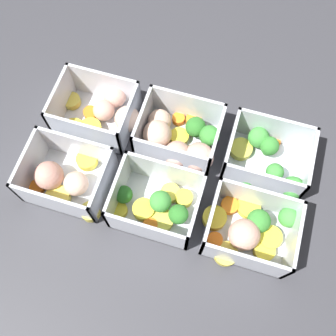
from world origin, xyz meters
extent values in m
plane|color=#38383D|center=(0.00, 0.00, 0.00)|extent=(4.00, 4.00, 0.00)
cube|color=silver|center=(-0.15, -0.06, 0.00)|extent=(0.13, 0.11, 0.00)
cube|color=silver|center=(-0.15, -0.11, 0.04)|extent=(0.13, 0.01, 0.07)
cube|color=silver|center=(-0.15, -0.01, 0.04)|extent=(0.13, 0.01, 0.07)
cube|color=silver|center=(-0.21, -0.06, 0.04)|extent=(0.01, 0.11, 0.07)
cube|color=silver|center=(-0.09, -0.06, 0.04)|extent=(0.01, 0.11, 0.07)
cylinder|color=#519448|center=(-0.13, -0.10, 0.01)|extent=(0.01, 0.01, 0.01)
sphere|color=#42933D|center=(-0.13, -0.10, 0.03)|extent=(0.04, 0.04, 0.04)
cylinder|color=#DBC647|center=(-0.11, -0.08, 0.01)|extent=(0.05, 0.05, 0.01)
cylinder|color=#49883F|center=(-0.15, -0.09, 0.01)|extent=(0.01, 0.01, 0.02)
sphere|color=#388433|center=(-0.15, -0.09, 0.03)|extent=(0.03, 0.03, 0.03)
cylinder|color=#519448|center=(-0.17, -0.04, 0.01)|extent=(0.01, 0.01, 0.02)
sphere|color=#42933D|center=(-0.17, -0.04, 0.03)|extent=(0.03, 0.03, 0.03)
cylinder|color=#519448|center=(-0.13, -0.02, 0.01)|extent=(0.01, 0.01, 0.01)
sphere|color=#42933D|center=(-0.13, -0.02, 0.02)|extent=(0.03, 0.03, 0.03)
cylinder|color=#519448|center=(-0.20, -0.02, 0.01)|extent=(0.01, 0.01, 0.01)
sphere|color=#42933D|center=(-0.20, -0.02, 0.03)|extent=(0.04, 0.04, 0.04)
cylinder|color=orange|center=(-0.16, -0.11, 0.01)|extent=(0.03, 0.03, 0.01)
cube|color=silver|center=(0.00, -0.06, 0.00)|extent=(0.13, 0.11, 0.00)
cube|color=silver|center=(0.00, -0.11, 0.04)|extent=(0.13, 0.01, 0.07)
cube|color=silver|center=(0.00, -0.01, 0.04)|extent=(0.13, 0.01, 0.07)
cube|color=silver|center=(-0.06, -0.06, 0.04)|extent=(0.01, 0.11, 0.07)
cube|color=silver|center=(0.06, -0.06, 0.04)|extent=(0.01, 0.11, 0.07)
cylinder|color=orange|center=(0.03, -0.02, 0.01)|extent=(0.04, 0.04, 0.02)
sphere|color=#D19E8C|center=(-0.01, -0.03, 0.03)|extent=(0.06, 0.06, 0.05)
sphere|color=beige|center=(0.04, -0.08, 0.02)|extent=(0.04, 0.04, 0.04)
cylinder|color=#49883F|center=(-0.05, -0.07, 0.01)|extent=(0.01, 0.01, 0.02)
sphere|color=#388433|center=(-0.05, -0.07, 0.03)|extent=(0.03, 0.03, 0.03)
sphere|color=#D19E8C|center=(-0.04, -0.03, 0.03)|extent=(0.06, 0.06, 0.05)
cylinder|color=yellow|center=(0.00, -0.07, 0.01)|extent=(0.05, 0.05, 0.01)
sphere|color=beige|center=(0.04, -0.05, 0.03)|extent=(0.06, 0.06, 0.05)
cylinder|color=orange|center=(-0.02, -0.11, 0.01)|extent=(0.03, 0.03, 0.01)
cylinder|color=orange|center=(0.01, -0.10, 0.01)|extent=(0.03, 0.03, 0.01)
cylinder|color=#407A37|center=(-0.02, -0.08, 0.01)|extent=(0.01, 0.01, 0.01)
sphere|color=#2D7228|center=(-0.02, -0.08, 0.03)|extent=(0.04, 0.04, 0.04)
cube|color=silver|center=(0.15, -0.06, 0.00)|extent=(0.13, 0.11, 0.00)
cube|color=silver|center=(0.15, -0.11, 0.04)|extent=(0.13, 0.01, 0.07)
cube|color=silver|center=(0.15, -0.01, 0.04)|extent=(0.13, 0.01, 0.07)
cube|color=silver|center=(0.09, -0.06, 0.04)|extent=(0.01, 0.11, 0.07)
cube|color=silver|center=(0.21, -0.06, 0.04)|extent=(0.01, 0.11, 0.07)
cylinder|color=yellow|center=(0.15, -0.04, 0.01)|extent=(0.05, 0.05, 0.02)
cylinder|color=orange|center=(0.17, -0.07, 0.01)|extent=(0.04, 0.04, 0.01)
cylinder|color=yellow|center=(0.18, -0.03, 0.01)|extent=(0.05, 0.05, 0.01)
sphere|color=beige|center=(0.09, -0.07, 0.03)|extent=(0.06, 0.06, 0.05)
cylinder|color=#DBC647|center=(0.21, -0.08, 0.01)|extent=(0.04, 0.04, 0.01)
sphere|color=#D19E8C|center=(0.14, -0.07, 0.02)|extent=(0.05, 0.05, 0.04)
sphere|color=#D19E8C|center=(0.13, -0.11, 0.02)|extent=(0.04, 0.04, 0.04)
cube|color=silver|center=(-0.15, 0.06, 0.00)|extent=(0.13, 0.11, 0.00)
cube|color=silver|center=(-0.15, 0.01, 0.04)|extent=(0.13, 0.01, 0.07)
cube|color=silver|center=(-0.15, 0.11, 0.04)|extent=(0.13, 0.01, 0.07)
cube|color=silver|center=(-0.21, 0.06, 0.04)|extent=(0.01, 0.11, 0.07)
cube|color=silver|center=(-0.09, 0.06, 0.04)|extent=(0.01, 0.11, 0.07)
cylinder|color=orange|center=(-0.11, 0.03, 0.01)|extent=(0.04, 0.04, 0.01)
cylinder|color=#49883F|center=(-0.16, 0.05, 0.01)|extent=(0.01, 0.01, 0.01)
sphere|color=#388433|center=(-0.16, 0.05, 0.03)|extent=(0.04, 0.04, 0.04)
cylinder|color=orange|center=(-0.10, 0.09, 0.01)|extent=(0.03, 0.03, 0.02)
cylinder|color=yellow|center=(-0.18, 0.08, 0.01)|extent=(0.03, 0.03, 0.01)
cylinder|color=yellow|center=(-0.14, 0.02, 0.01)|extent=(0.04, 0.04, 0.01)
sphere|color=#D19E8C|center=(-0.14, 0.07, 0.03)|extent=(0.07, 0.07, 0.05)
cylinder|color=yellow|center=(-0.19, 0.06, 0.01)|extent=(0.05, 0.05, 0.01)
cylinder|color=yellow|center=(-0.09, 0.06, 0.01)|extent=(0.04, 0.04, 0.02)
cylinder|color=#DBC647|center=(-0.13, 0.11, 0.01)|extent=(0.05, 0.05, 0.01)
cylinder|color=#519448|center=(-0.20, 0.03, 0.01)|extent=(0.01, 0.01, 0.01)
sphere|color=#42933D|center=(-0.20, 0.03, 0.03)|extent=(0.03, 0.03, 0.03)
cube|color=silver|center=(0.00, 0.06, 0.00)|extent=(0.13, 0.11, 0.00)
cube|color=silver|center=(0.00, 0.01, 0.04)|extent=(0.13, 0.01, 0.07)
cube|color=silver|center=(0.00, 0.11, 0.04)|extent=(0.13, 0.01, 0.07)
cube|color=silver|center=(-0.06, 0.06, 0.04)|extent=(0.01, 0.11, 0.07)
cube|color=silver|center=(0.06, 0.06, 0.04)|extent=(0.01, 0.11, 0.07)
cylinder|color=#407A37|center=(-0.04, 0.07, 0.01)|extent=(0.01, 0.01, 0.01)
sphere|color=#2D7228|center=(-0.04, 0.07, 0.03)|extent=(0.03, 0.03, 0.03)
cylinder|color=#407A37|center=(0.05, 0.07, 0.01)|extent=(0.01, 0.01, 0.01)
sphere|color=#2D7228|center=(0.05, 0.07, 0.03)|extent=(0.03, 0.03, 0.03)
cylinder|color=#519448|center=(-0.01, 0.06, 0.01)|extent=(0.01, 0.01, 0.02)
sphere|color=#42933D|center=(-0.01, 0.06, 0.03)|extent=(0.04, 0.04, 0.04)
cylinder|color=yellow|center=(-0.04, 0.04, 0.01)|extent=(0.04, 0.04, 0.02)
cylinder|color=orange|center=(0.00, 0.10, 0.01)|extent=(0.03, 0.03, 0.01)
cylinder|color=#DBC647|center=(-0.01, 0.08, 0.01)|extent=(0.05, 0.05, 0.01)
cylinder|color=#DBC647|center=(-0.01, 0.04, 0.01)|extent=(0.04, 0.04, 0.01)
cylinder|color=yellow|center=(0.02, 0.08, 0.01)|extent=(0.04, 0.04, 0.02)
cylinder|color=yellow|center=(0.06, 0.09, 0.01)|extent=(0.04, 0.04, 0.01)
cube|color=silver|center=(0.15, 0.06, 0.00)|extent=(0.13, 0.11, 0.00)
cube|color=silver|center=(0.15, 0.01, 0.04)|extent=(0.13, 0.01, 0.07)
cube|color=silver|center=(0.15, 0.11, 0.04)|extent=(0.13, 0.01, 0.07)
cube|color=silver|center=(0.09, 0.06, 0.04)|extent=(0.01, 0.11, 0.07)
cube|color=silver|center=(0.21, 0.06, 0.04)|extent=(0.01, 0.11, 0.07)
cylinder|color=orange|center=(0.20, 0.09, 0.01)|extent=(0.04, 0.04, 0.01)
cylinder|color=#DBC647|center=(0.16, 0.10, 0.01)|extent=(0.06, 0.06, 0.02)
sphere|color=beige|center=(0.14, 0.07, 0.02)|extent=(0.06, 0.06, 0.04)
cylinder|color=#DBC647|center=(0.10, 0.10, 0.01)|extent=(0.04, 0.04, 0.02)
cylinder|color=yellow|center=(0.14, 0.02, 0.01)|extent=(0.05, 0.05, 0.02)
sphere|color=tan|center=(0.18, 0.07, 0.03)|extent=(0.06, 0.06, 0.05)
camera|label=1|loc=(-0.07, 0.24, 0.62)|focal=42.00mm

